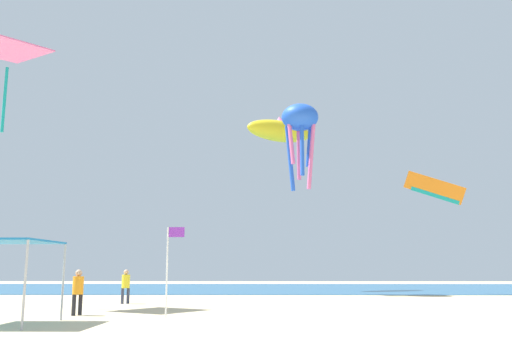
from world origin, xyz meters
name	(u,v)px	position (x,y,z in m)	size (l,w,h in m)	color
ground	(220,324)	(0.00, 0.00, -0.05)	(110.00, 110.00, 0.10)	beige
ocean_strip	(248,288)	(0.00, 30.04, 0.01)	(110.00, 24.76, 0.03)	#28608C
canopy_tent	(1,245)	(-6.69, -0.74, 2.38)	(2.98, 2.99, 2.51)	#B2B2B7
person_near_tent	(126,284)	(-5.28, 9.18, 0.94)	(0.38, 0.38, 1.61)	#33384C
person_leftmost	(78,288)	(-5.35, 2.57, 0.95)	(0.38, 0.39, 1.62)	black
banner_flag	(169,261)	(-1.92, 1.72, 1.90)	(0.61, 0.06, 3.09)	silver
kite_parafoil_orange	(434,188)	(12.86, 19.14, 6.99)	(3.96, 1.31, 2.46)	orange
kite_inflatable_yellow	(280,131)	(2.63, 25.07, 12.51)	(6.03, 4.67, 2.25)	yellow
kite_octopus_blue	(300,122)	(3.82, 18.32, 11.42)	(3.45, 3.45, 5.87)	blue
kite_diamond_pink	(8,54)	(-10.43, 6.24, 11.40)	(3.96, 3.96, 4.09)	pink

